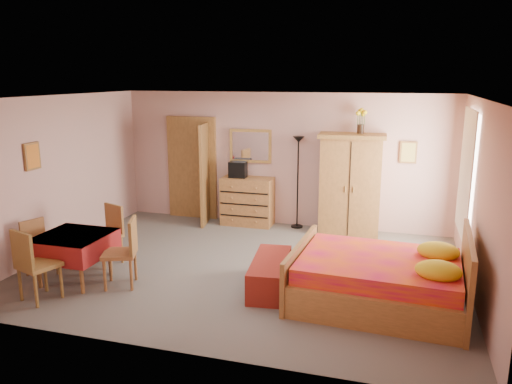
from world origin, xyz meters
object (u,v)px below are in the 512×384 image
(bed, at_px, (379,266))
(chair_east, at_px, (119,253))
(bench, at_px, (270,274))
(stereo, at_px, (238,170))
(chair_south, at_px, (39,264))
(chest_of_drawers, at_px, (248,201))
(chair_west, at_px, (40,248))
(dining_table, at_px, (75,258))
(wall_mirror, at_px, (251,146))
(floor_lamp, at_px, (298,183))
(chair_north, at_px, (105,235))
(sunflower_vase, at_px, (361,121))
(wardrobe, at_px, (350,185))

(bed, relative_size, chair_east, 2.24)
(bench, bearing_deg, chair_east, -166.21)
(stereo, distance_m, chair_south, 4.33)
(chair_east, bearing_deg, chest_of_drawers, -34.31)
(chair_east, bearing_deg, bench, -96.46)
(stereo, distance_m, chair_west, 3.95)
(chest_of_drawers, height_order, chair_west, chest_of_drawers)
(chest_of_drawers, xyz_separation_m, dining_table, (-1.55, -3.40, -0.13))
(stereo, xyz_separation_m, chair_west, (-1.98, -3.34, -0.69))
(wall_mirror, relative_size, stereo, 2.51)
(floor_lamp, bearing_deg, chest_of_drawers, -175.27)
(chest_of_drawers, height_order, wall_mirror, wall_mirror)
(bed, xyz_separation_m, chair_east, (-3.52, -0.44, -0.02))
(dining_table, bearing_deg, wall_mirror, 66.72)
(stereo, xyz_separation_m, chair_south, (-1.42, -4.04, -0.61))
(dining_table, distance_m, chair_north, 0.73)
(wall_mirror, relative_size, dining_table, 0.88)
(wall_mirror, bearing_deg, sunflower_vase, -8.37)
(wardrobe, relative_size, dining_table, 1.97)
(bed, relative_size, bench, 1.73)
(chair_west, xyz_separation_m, chair_east, (1.33, -0.01, 0.07))
(chest_of_drawers, bearing_deg, stereo, -176.15)
(stereo, bearing_deg, chair_east, -100.97)
(wall_mirror, height_order, floor_lamp, wall_mirror)
(bench, bearing_deg, wall_mirror, 111.45)
(wardrobe, relative_size, bed, 0.86)
(dining_table, bearing_deg, sunflower_vase, 43.09)
(chair_north, bearing_deg, stereo, -95.42)
(floor_lamp, height_order, bench, floor_lamp)
(wardrobe, height_order, chair_south, wardrobe)
(chest_of_drawers, distance_m, bench, 3.12)
(chair_east, bearing_deg, dining_table, 72.40)
(chest_of_drawers, distance_m, floor_lamp, 1.08)
(dining_table, bearing_deg, stereo, 68.13)
(sunflower_vase, bearing_deg, chair_west, -141.71)
(bed, bearing_deg, floor_lamp, 122.75)
(wardrobe, bearing_deg, bed, -79.33)
(dining_table, bearing_deg, bench, 10.99)
(chair_west, bearing_deg, wardrobe, 149.48)
(wall_mirror, height_order, dining_table, wall_mirror)
(stereo, relative_size, chair_south, 0.34)
(chest_of_drawers, height_order, chair_south, chair_south)
(wall_mirror, distance_m, chair_east, 3.82)
(wall_mirror, height_order, chair_south, wall_mirror)
(sunflower_vase, xyz_separation_m, chair_north, (-3.65, -2.72, -1.65))
(chair_north, bearing_deg, sunflower_vase, -122.28)
(wall_mirror, xyz_separation_m, chair_west, (-2.18, -3.56, -1.13))
(floor_lamp, distance_m, chair_west, 4.70)
(chest_of_drawers, xyz_separation_m, wall_mirror, (0.00, 0.21, 1.07))
(bed, bearing_deg, stereo, 138.03)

